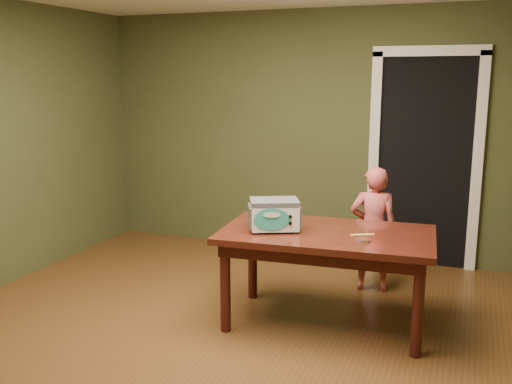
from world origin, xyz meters
TOP-DOWN VIEW (x-y plane):
  - floor at (0.00, 0.00)m, footprint 5.00×5.00m
  - room_shell at (0.00, 0.00)m, footprint 4.52×5.02m
  - doorway at (1.30, 2.78)m, footprint 1.10×0.66m
  - dining_table at (0.75, 0.70)m, footprint 1.66×1.01m
  - toy_oven at (0.36, 0.60)m, footprint 0.45×0.39m
  - baking_pan at (1.06, 0.53)m, footprint 0.10×0.10m
  - spatula at (1.02, 0.69)m, footprint 0.17×0.11m
  - child at (0.97, 1.56)m, footprint 0.46×0.35m

SIDE VIEW (x-z plane):
  - floor at x=0.00m, z-range 0.00..0.00m
  - child at x=0.97m, z-range 0.00..1.14m
  - dining_table at x=0.75m, z-range 0.28..1.03m
  - spatula at x=1.02m, z-range 0.75..0.76m
  - baking_pan at x=1.06m, z-range 0.75..0.77m
  - toy_oven at x=0.36m, z-range 0.76..1.00m
  - doorway at x=1.30m, z-range -0.07..2.18m
  - room_shell at x=0.00m, z-range 0.40..3.01m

